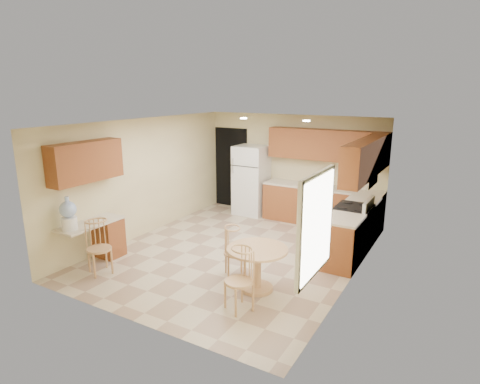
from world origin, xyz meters
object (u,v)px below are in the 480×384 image
Objects in this scene: chair_desk at (94,244)px; chair_table_a at (232,248)px; water_crock at (68,215)px; stove at (352,229)px; dining_table at (257,263)px; refrigerator at (251,180)px; chair_table_b at (236,276)px.

chair_table_a is at bearing 140.90° from chair_desk.
stove is at bearing 40.06° from water_crock.
dining_table is 1.64× the size of water_crock.
chair_table_a is at bearing -66.45° from refrigerator.
stove is 2.56m from chair_table_a.
dining_table is 0.58m from chair_table_a.
chair_desk is at bearing 31.18° from chair_table_b.
stove is at bearing 105.46° from chair_table_a.
chair_table_b is at bearing 4.96° from water_crock.
stove is at bearing -77.47° from chair_table_b.
chair_desk is 0.65m from water_crock.
stove is (2.88, -1.22, -0.40)m from refrigerator.
stove reaches higher than chair_desk.
dining_table is at bearing 32.23° from chair_table_a.
stove is 3.14m from chair_table_b.
stove is 1.89× the size of water_crock.
stove is 1.19× the size of chair_table_b.
water_crock reaches higher than dining_table.
refrigerator reaches higher than chair_table_a.
water_crock reaches higher than chair_table_b.
water_crock is (-3.06, -1.01, 0.57)m from dining_table.
chair_desk is (-2.06, -1.07, 0.04)m from chair_table_a.
chair_desk is 1.62× the size of water_crock.
water_crock is (-1.05, -4.52, 0.16)m from refrigerator.
dining_table is 0.75m from chair_table_b.
stove is 1.26× the size of chair_table_a.
water_crock is at bearing 32.58° from chair_table_b.
refrigerator is 3.01× the size of water_crock.
chair_table_b is (0.60, -0.91, 0.03)m from chair_table_a.
water_crock reaches higher than chair_table_a.
chair_table_a reaches higher than dining_table.
stove is 1.15× the size of dining_table.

